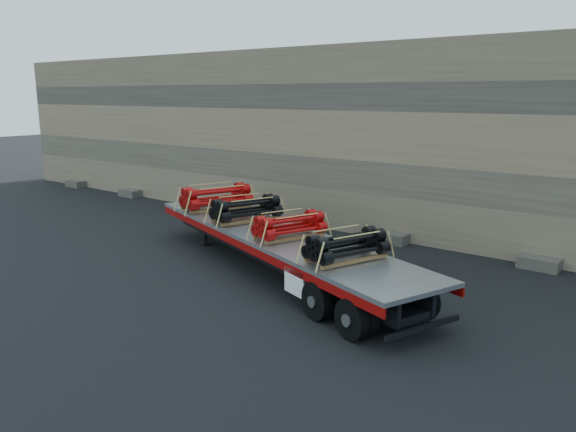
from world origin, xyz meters
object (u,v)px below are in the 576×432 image
(bundle_midrear, at_px, (289,226))
(bundle_rear, at_px, (346,247))
(bundle_front, at_px, (216,198))
(trailer, at_px, (275,252))
(bundle_midfront, at_px, (246,210))

(bundle_midrear, distance_m, bundle_rear, 2.58)
(bundle_front, bearing_deg, bundle_midrear, 0.00)
(trailer, bearing_deg, bundle_midrear, 0.00)
(trailer, distance_m, bundle_rear, 3.50)
(bundle_front, height_order, bundle_rear, bundle_front)
(bundle_midfront, height_order, bundle_rear, bundle_midfront)
(bundle_midfront, height_order, bundle_midrear, bundle_midfront)
(trailer, distance_m, bundle_midfront, 2.04)
(trailer, relative_size, bundle_rear, 6.09)
(bundle_rear, bearing_deg, bundle_midfront, 180.00)
(bundle_front, bearing_deg, bundle_rear, 0.00)
(bundle_midrear, bearing_deg, bundle_midfront, 180.00)
(trailer, height_order, bundle_midfront, bundle_midfront)
(trailer, xyz_separation_m, bundle_front, (-3.77, 1.36, 1.02))
(trailer, xyz_separation_m, bundle_rear, (3.17, -1.14, 0.96))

